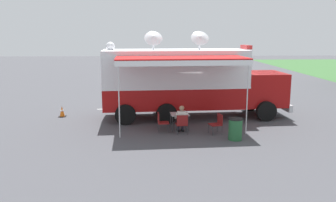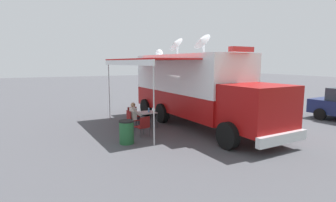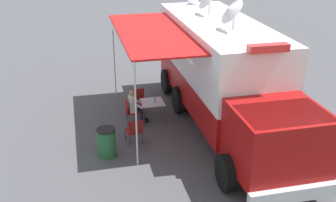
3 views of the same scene
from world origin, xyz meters
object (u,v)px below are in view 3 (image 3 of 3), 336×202
(folding_table, at_px, (152,103))
(water_bottle, at_px, (155,100))
(command_truck, at_px, (224,72))
(folding_chair_spare_by_truck, at_px, (135,130))
(trash_bin, at_px, (107,142))
(folding_chair_beside_table, at_px, (138,99))
(seated_responder, at_px, (135,105))
(folding_chair_at_table, at_px, (130,109))
(traffic_cone, at_px, (191,59))

(folding_table, bearing_deg, water_bottle, 134.02)
(command_truck, relative_size, folding_chair_spare_by_truck, 11.05)
(water_bottle, bearing_deg, folding_chair_spare_by_truck, 60.08)
(command_truck, xyz_separation_m, trash_bin, (4.06, 1.49, -1.49))
(folding_chair_beside_table, distance_m, trash_bin, 3.28)
(folding_chair_beside_table, height_order, seated_responder, seated_responder)
(folding_chair_at_table, bearing_deg, traffic_cone, -120.81)
(folding_chair_beside_table, xyz_separation_m, traffic_cone, (-3.18, -5.11, -0.23))
(folding_chair_at_table, xyz_separation_m, traffic_cone, (-3.58, -6.00, -0.23))
(water_bottle, relative_size, folding_chair_spare_by_truck, 0.26)
(folding_table, height_order, folding_chair_beside_table, folding_chair_beside_table)
(folding_chair_at_table, bearing_deg, seated_responder, -176.75)
(command_truck, bearing_deg, folding_table, -15.97)
(folding_chair_at_table, height_order, trash_bin, trash_bin)
(folding_chair_spare_by_truck, bearing_deg, seated_responder, -96.55)
(command_truck, bearing_deg, folding_chair_spare_by_truck, 16.22)
(folding_table, bearing_deg, folding_chair_spare_by_truck, 63.59)
(seated_responder, height_order, trash_bin, seated_responder)
(folding_chair_spare_by_truck, bearing_deg, traffic_cone, -115.29)
(command_truck, distance_m, seated_responder, 3.30)
(trash_bin, bearing_deg, command_truck, -159.87)
(trash_bin, bearing_deg, traffic_cone, -118.88)
(folding_chair_beside_table, relative_size, trash_bin, 0.96)
(folding_chair_spare_by_truck, height_order, seated_responder, seated_responder)
(folding_chair_spare_by_truck, xyz_separation_m, traffic_cone, (-3.57, -7.55, -0.23))
(command_truck, distance_m, folding_chair_spare_by_truck, 3.58)
(folding_chair_at_table, distance_m, folding_chair_beside_table, 0.97)
(folding_table, relative_size, folding_chair_spare_by_truck, 0.97)
(command_truck, height_order, seated_responder, command_truck)
(seated_responder, relative_size, traffic_cone, 2.16)
(command_truck, relative_size, folding_chair_beside_table, 11.05)
(seated_responder, bearing_deg, folding_chair_beside_table, -103.39)
(water_bottle, height_order, seated_responder, seated_responder)
(folding_chair_spare_by_truck, relative_size, seated_responder, 0.70)
(traffic_cone, bearing_deg, folding_table, 65.01)
(folding_chair_at_table, relative_size, folding_chair_beside_table, 1.00)
(folding_chair_spare_by_truck, xyz_separation_m, seated_responder, (-0.18, -1.56, 0.14))
(folding_table, xyz_separation_m, folding_chair_at_table, (0.80, 0.04, -0.16))
(folding_table, height_order, folding_chair_at_table, folding_chair_at_table)
(folding_chair_spare_by_truck, height_order, trash_bin, trash_bin)
(water_bottle, relative_size, seated_responder, 0.18)
(water_bottle, height_order, folding_chair_beside_table, water_bottle)
(command_truck, xyz_separation_m, folding_chair_spare_by_truck, (3.15, 0.92, -1.43))
(folding_chair_spare_by_truck, bearing_deg, command_truck, -163.78)
(folding_chair_at_table, height_order, traffic_cone, folding_chair_at_table)
(command_truck, height_order, folding_table, command_truck)
(command_truck, height_order, folding_chair_at_table, command_truck)
(folding_table, height_order, water_bottle, water_bottle)
(water_bottle, bearing_deg, folding_table, -45.98)
(seated_responder, bearing_deg, command_truck, 167.73)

